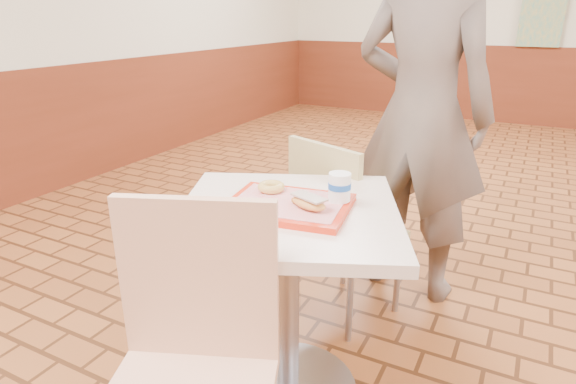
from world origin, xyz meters
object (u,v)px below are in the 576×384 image
at_px(serving_tray, 288,205).
at_px(paper_cup, 340,187).
at_px(long_john_donut, 308,202).
at_px(chair_main_back, 338,223).
at_px(customer, 421,114).
at_px(ring_donut, 271,187).
at_px(chair_main_front, 191,363).
at_px(main_table, 288,275).

relative_size(serving_tray, paper_cup, 4.22).
xyz_separation_m(long_john_donut, paper_cup, (0.06, 0.11, 0.03)).
bearing_deg(chair_main_back, long_john_donut, 122.23).
relative_size(customer, long_john_donut, 12.35).
distance_m(chair_main_back, long_john_donut, 0.68).
bearing_deg(ring_donut, paper_cup, 5.87).
xyz_separation_m(chair_main_front, ring_donut, (-0.09, 0.60, 0.29)).
bearing_deg(paper_cup, ring_donut, -174.13).
bearing_deg(chair_main_back, main_table, 114.34).
relative_size(chair_main_front, customer, 0.51).
relative_size(chair_main_front, long_john_donut, 6.28).
bearing_deg(main_table, long_john_donut, -13.59).
bearing_deg(chair_main_front, ring_donut, 76.30).
bearing_deg(chair_main_back, ring_donut, 103.26).
bearing_deg(serving_tray, chair_main_back, 93.31).
bearing_deg(long_john_donut, chair_main_back, 101.20).
height_order(chair_main_front, long_john_donut, chair_main_front).
distance_m(customer, serving_tray, 1.05).
distance_m(serving_tray, long_john_donut, 0.09).
height_order(serving_tray, ring_donut, ring_donut).
distance_m(main_table, ring_donut, 0.32).
xyz_separation_m(serving_tray, long_john_donut, (0.08, -0.02, 0.03)).
bearing_deg(chair_main_front, paper_cup, 53.50).
xyz_separation_m(main_table, paper_cup, (0.15, 0.09, 0.33)).
distance_m(main_table, customer, 1.12).
bearing_deg(serving_tray, chair_main_front, -91.49).
distance_m(long_john_donut, paper_cup, 0.13).
xyz_separation_m(main_table, chair_main_back, (-0.03, 0.57, -0.03)).
bearing_deg(serving_tray, main_table, 90.00).
relative_size(chair_main_back, customer, 0.47).
xyz_separation_m(main_table, customer, (0.20, 1.02, 0.41)).
height_order(customer, ring_donut, customer).
xyz_separation_m(chair_main_front, long_john_donut, (0.10, 0.51, 0.29)).
bearing_deg(main_table, ring_donut, 147.10).
xyz_separation_m(serving_tray, ring_donut, (-0.10, 0.07, 0.03)).
height_order(chair_main_front, chair_main_back, chair_main_front).
height_order(main_table, ring_donut, ring_donut).
bearing_deg(ring_donut, customer, 72.55).
relative_size(customer, ring_donut, 19.47).
relative_size(chair_main_back, long_john_donut, 5.83).
relative_size(main_table, ring_donut, 8.09).
bearing_deg(serving_tray, ring_donut, 147.10).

